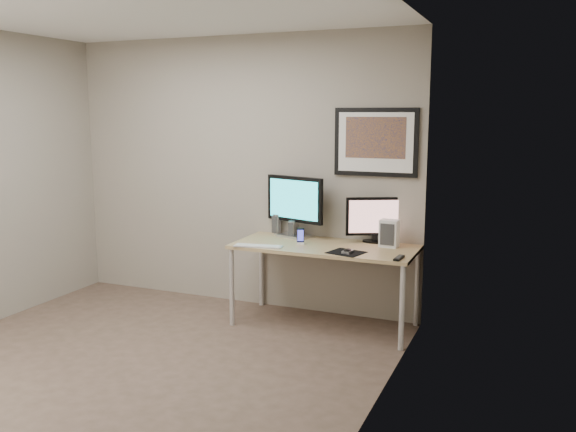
{
  "coord_description": "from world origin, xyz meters",
  "views": [
    {
      "loc": [
        2.71,
        -3.58,
        1.88
      ],
      "look_at": [
        0.76,
        1.1,
        1.01
      ],
      "focal_mm": 38.0,
      "sensor_mm": 36.0,
      "label": 1
    }
  ],
  "objects_px": {
    "speaker_right": "(292,229)",
    "keyboard": "(258,246)",
    "framed_art": "(376,142)",
    "fan_unit": "(389,233)",
    "desk": "(325,253)",
    "phone_dock": "(301,236)",
    "monitor_tv": "(375,218)",
    "speaker_left": "(277,224)",
    "monitor_large": "(295,204)"
  },
  "relations": [
    {
      "from": "framed_art",
      "to": "keyboard",
      "type": "xyz_separation_m",
      "value": [
        -0.86,
        -0.61,
        -0.88
      ]
    },
    {
      "from": "monitor_tv",
      "to": "framed_art",
      "type": "bearing_deg",
      "value": 89.03
    },
    {
      "from": "speaker_right",
      "to": "phone_dock",
      "type": "xyz_separation_m",
      "value": [
        0.18,
        -0.23,
        -0.01
      ]
    },
    {
      "from": "framed_art",
      "to": "fan_unit",
      "type": "distance_m",
      "value": 0.81
    },
    {
      "from": "speaker_right",
      "to": "keyboard",
      "type": "relative_size",
      "value": 0.38
    },
    {
      "from": "speaker_left",
      "to": "keyboard",
      "type": "bearing_deg",
      "value": -68.04
    },
    {
      "from": "monitor_tv",
      "to": "speaker_right",
      "type": "xyz_separation_m",
      "value": [
        -0.76,
        -0.09,
        -0.14
      ]
    },
    {
      "from": "fan_unit",
      "to": "desk",
      "type": "bearing_deg",
      "value": -159.49
    },
    {
      "from": "speaker_right",
      "to": "phone_dock",
      "type": "distance_m",
      "value": 0.29
    },
    {
      "from": "framed_art",
      "to": "speaker_right",
      "type": "xyz_separation_m",
      "value": [
        -0.74,
        -0.14,
        -0.81
      ]
    },
    {
      "from": "desk",
      "to": "phone_dock",
      "type": "height_order",
      "value": "phone_dock"
    },
    {
      "from": "keyboard",
      "to": "speaker_left",
      "type": "bearing_deg",
      "value": 88.39
    },
    {
      "from": "speaker_left",
      "to": "phone_dock",
      "type": "height_order",
      "value": "speaker_left"
    },
    {
      "from": "desk",
      "to": "fan_unit",
      "type": "height_order",
      "value": "fan_unit"
    },
    {
      "from": "framed_art",
      "to": "phone_dock",
      "type": "distance_m",
      "value": 1.06
    },
    {
      "from": "speaker_left",
      "to": "fan_unit",
      "type": "xyz_separation_m",
      "value": [
        1.12,
        -0.14,
        0.02
      ]
    },
    {
      "from": "monitor_large",
      "to": "phone_dock",
      "type": "relative_size",
      "value": 4.22
    },
    {
      "from": "framed_art",
      "to": "monitor_large",
      "type": "relative_size",
      "value": 1.23
    },
    {
      "from": "speaker_right",
      "to": "fan_unit",
      "type": "bearing_deg",
      "value": -8.53
    },
    {
      "from": "fan_unit",
      "to": "monitor_tv",
      "type": "bearing_deg",
      "value": 146.78
    },
    {
      "from": "monitor_large",
      "to": "keyboard",
      "type": "relative_size",
      "value": 1.44
    },
    {
      "from": "speaker_right",
      "to": "phone_dock",
      "type": "bearing_deg",
      "value": -58.61
    },
    {
      "from": "speaker_right",
      "to": "phone_dock",
      "type": "height_order",
      "value": "speaker_right"
    },
    {
      "from": "desk",
      "to": "monitor_tv",
      "type": "xyz_separation_m",
      "value": [
        0.37,
        0.28,
        0.28
      ]
    },
    {
      "from": "framed_art",
      "to": "monitor_large",
      "type": "distance_m",
      "value": 0.94
    },
    {
      "from": "desk",
      "to": "speaker_right",
      "type": "xyz_separation_m",
      "value": [
        -0.39,
        0.19,
        0.15
      ]
    },
    {
      "from": "desk",
      "to": "monitor_large",
      "type": "bearing_deg",
      "value": 147.86
    },
    {
      "from": "phone_dock",
      "to": "speaker_left",
      "type": "bearing_deg",
      "value": 117.15
    },
    {
      "from": "desk",
      "to": "monitor_large",
      "type": "relative_size",
      "value": 2.63
    },
    {
      "from": "speaker_right",
      "to": "keyboard",
      "type": "xyz_separation_m",
      "value": [
        -0.12,
        -0.47,
        -0.07
      ]
    },
    {
      "from": "speaker_left",
      "to": "fan_unit",
      "type": "distance_m",
      "value": 1.13
    },
    {
      "from": "keyboard",
      "to": "fan_unit",
      "type": "xyz_separation_m",
      "value": [
        1.05,
        0.44,
        0.11
      ]
    },
    {
      "from": "monitor_tv",
      "to": "monitor_large",
      "type": "bearing_deg",
      "value": 157.48
    },
    {
      "from": "desk",
      "to": "phone_dock",
      "type": "relative_size",
      "value": 11.11
    },
    {
      "from": "speaker_right",
      "to": "fan_unit",
      "type": "distance_m",
      "value": 0.92
    },
    {
      "from": "desk",
      "to": "monitor_tv",
      "type": "bearing_deg",
      "value": 36.62
    },
    {
      "from": "framed_art",
      "to": "speaker_right",
      "type": "height_order",
      "value": "framed_art"
    },
    {
      "from": "framed_art",
      "to": "monitor_tv",
      "type": "distance_m",
      "value": 0.67
    },
    {
      "from": "speaker_left",
      "to": "fan_unit",
      "type": "height_order",
      "value": "fan_unit"
    },
    {
      "from": "monitor_large",
      "to": "fan_unit",
      "type": "xyz_separation_m",
      "value": [
        0.91,
        -0.08,
        -0.2
      ]
    },
    {
      "from": "keyboard",
      "to": "monitor_tv",
      "type": "bearing_deg",
      "value": 23.28
    },
    {
      "from": "monitor_large",
      "to": "speaker_right",
      "type": "xyz_separation_m",
      "value": [
        -0.01,
        -0.05,
        -0.23
      ]
    },
    {
      "from": "monitor_large",
      "to": "monitor_tv",
      "type": "bearing_deg",
      "value": 19.68
    },
    {
      "from": "monitor_tv",
      "to": "phone_dock",
      "type": "bearing_deg",
      "value": -177.26
    },
    {
      "from": "keyboard",
      "to": "fan_unit",
      "type": "height_order",
      "value": "fan_unit"
    },
    {
      "from": "speaker_right",
      "to": "keyboard",
      "type": "height_order",
      "value": "speaker_right"
    },
    {
      "from": "monitor_large",
      "to": "speaker_right",
      "type": "distance_m",
      "value": 0.24
    },
    {
      "from": "speaker_right",
      "to": "monitor_tv",
      "type": "bearing_deg",
      "value": 0.11
    },
    {
      "from": "phone_dock",
      "to": "keyboard",
      "type": "relative_size",
      "value": 0.34
    },
    {
      "from": "monitor_tv",
      "to": "speaker_left",
      "type": "bearing_deg",
      "value": 153.48
    }
  ]
}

